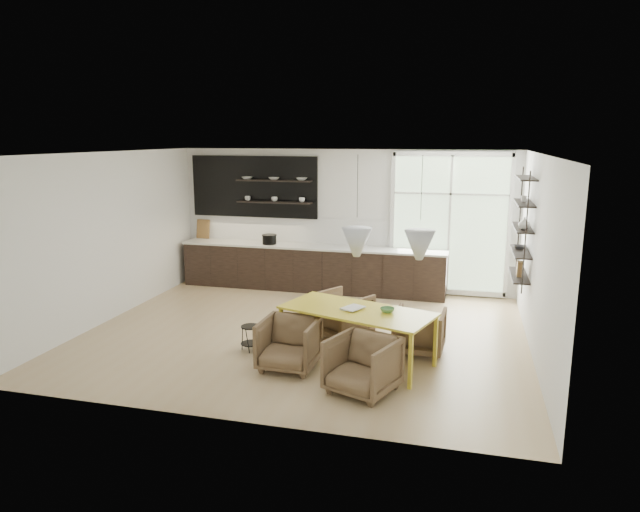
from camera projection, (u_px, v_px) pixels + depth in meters
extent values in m
cube|color=tan|center=(304.00, 334.00, 9.29)|extent=(7.00, 6.00, 0.01)
cube|color=white|center=(344.00, 220.00, 11.84)|extent=(7.00, 0.02, 2.90)
cube|color=white|center=(109.00, 237.00, 9.85)|extent=(0.02, 6.00, 2.90)
cube|color=white|center=(539.00, 258.00, 8.13)|extent=(0.02, 6.00, 2.90)
cube|color=silver|center=(303.00, 153.00, 8.69)|extent=(7.00, 6.00, 0.01)
cube|color=#B2D1A5|center=(449.00, 224.00, 11.28)|extent=(2.20, 0.02, 2.70)
cube|color=silver|center=(449.00, 224.00, 11.25)|extent=(2.30, 0.08, 2.80)
cone|color=silver|center=(357.00, 242.00, 8.25)|extent=(0.44, 0.44, 0.42)
cone|color=silver|center=(420.00, 245.00, 8.02)|extent=(0.44, 0.44, 0.42)
cylinder|color=black|center=(357.00, 186.00, 8.08)|extent=(0.01, 0.01, 0.89)
cylinder|color=black|center=(422.00, 188.00, 7.86)|extent=(0.01, 0.01, 0.89)
cube|color=black|center=(312.00, 269.00, 11.87)|extent=(5.50, 0.65, 0.90)
cube|color=silver|center=(312.00, 247.00, 11.77)|extent=(5.54, 0.69, 0.04)
cube|color=white|center=(316.00, 231.00, 12.02)|extent=(5.50, 0.02, 0.55)
cube|color=black|center=(254.00, 187.00, 12.14)|extent=(2.80, 0.06, 1.30)
cube|color=black|center=(274.00, 181.00, 11.86)|extent=(1.60, 0.28, 0.03)
cube|color=black|center=(274.00, 202.00, 11.95)|extent=(1.60, 0.28, 0.03)
cube|color=brown|center=(203.00, 229.00, 12.58)|extent=(0.30, 0.10, 0.42)
cylinder|color=silver|center=(355.00, 238.00, 11.61)|extent=(0.02, 0.02, 0.40)
imported|color=white|center=(247.00, 178.00, 12.00)|extent=(0.22, 0.22, 0.05)
imported|color=white|center=(274.00, 179.00, 11.85)|extent=(0.22, 0.22, 0.05)
imported|color=white|center=(302.00, 179.00, 11.70)|extent=(0.22, 0.22, 0.05)
imported|color=white|center=(248.00, 198.00, 12.08)|extent=(0.12, 0.12, 0.10)
imported|color=white|center=(274.00, 199.00, 11.94)|extent=(0.12, 0.12, 0.10)
imported|color=white|center=(302.00, 200.00, 11.79)|extent=(0.12, 0.12, 0.10)
cylinder|color=black|center=(269.00, 240.00, 11.92)|extent=(0.29, 0.29, 0.18)
cube|color=black|center=(526.00, 233.00, 8.68)|extent=(0.02, 0.02, 1.90)
cube|color=black|center=(519.00, 222.00, 9.82)|extent=(0.02, 0.02, 1.90)
cube|color=black|center=(519.00, 275.00, 9.42)|extent=(0.26, 1.20, 0.02)
cube|color=black|center=(521.00, 252.00, 9.34)|extent=(0.26, 1.20, 0.02)
cube|color=black|center=(522.00, 228.00, 9.25)|extent=(0.26, 1.20, 0.02)
cube|color=black|center=(524.00, 203.00, 9.17)|extent=(0.26, 1.20, 0.03)
cube|color=black|center=(526.00, 178.00, 9.09)|extent=(0.26, 1.20, 0.03)
imported|color=white|center=(524.00, 223.00, 8.99)|extent=(0.18, 0.18, 0.19)
imported|color=#333338|center=(520.00, 247.00, 9.52)|extent=(0.22, 0.22, 0.05)
imported|color=white|center=(524.00, 199.00, 9.25)|extent=(0.10, 0.10, 0.09)
cube|color=brown|center=(520.00, 269.00, 9.30)|extent=(0.10, 0.18, 0.24)
cube|color=gold|center=(357.00, 311.00, 7.98)|extent=(2.30, 1.55, 0.03)
cube|color=gold|center=(281.00, 333.00, 8.24)|extent=(0.06, 0.06, 0.74)
cube|color=gold|center=(314.00, 317.00, 8.95)|extent=(0.06, 0.06, 0.74)
cube|color=gold|center=(411.00, 362.00, 7.18)|extent=(0.06, 0.06, 0.74)
cube|color=gold|center=(436.00, 341.00, 7.89)|extent=(0.06, 0.06, 0.74)
imported|color=brown|center=(341.00, 315.00, 9.06)|extent=(1.09, 1.09, 0.73)
imported|color=brown|center=(419.00, 331.00, 8.41)|extent=(0.75, 0.77, 0.67)
imported|color=brown|center=(289.00, 344.00, 7.83)|extent=(0.78, 0.80, 0.71)
imported|color=brown|center=(363.00, 365.00, 7.09)|extent=(1.00, 1.01, 0.72)
cylinder|color=black|center=(250.00, 326.00, 8.50)|extent=(0.28, 0.28, 0.02)
cylinder|color=black|center=(251.00, 343.00, 8.55)|extent=(0.30, 0.30, 0.01)
cylinder|color=black|center=(259.00, 339.00, 8.51)|extent=(0.01, 0.01, 0.37)
cylinder|color=black|center=(254.00, 335.00, 8.66)|extent=(0.01, 0.01, 0.37)
cylinder|color=black|center=(242.00, 338.00, 8.57)|extent=(0.01, 0.01, 0.37)
cylinder|color=black|center=(248.00, 341.00, 8.41)|extent=(0.01, 0.01, 0.37)
imported|color=white|center=(346.00, 306.00, 8.08)|extent=(0.35, 0.39, 0.03)
imported|color=#548D52|center=(387.00, 310.00, 7.86)|extent=(0.27, 0.27, 0.06)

